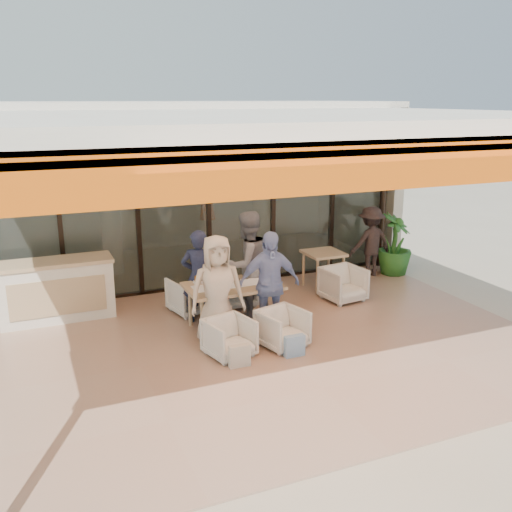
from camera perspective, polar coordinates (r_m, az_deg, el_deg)
The scene contains 21 objects.
ground at distance 8.70m, azimuth 1.71°, elevation -8.86°, with size 70.00×70.00×0.00m, color #C6B293.
terrace_floor at distance 8.70m, azimuth 1.72°, elevation -8.83°, with size 8.00×6.00×0.01m, color tan.
terrace_structure at distance 7.70m, azimuth 2.75°, elevation 12.96°, with size 8.00×6.00×3.40m.
glass_storefront at distance 10.91m, azimuth -4.79°, elevation 4.94°, with size 8.08×0.10×3.20m.
interior_block at distance 13.02m, azimuth -8.05°, elevation 9.36°, with size 9.05×3.62×3.52m.
host_counter at distance 9.99m, azimuth -19.33°, elevation -3.23°, with size 1.85×0.65×1.04m.
dining_table at distance 9.05m, azimuth -2.35°, elevation -3.21°, with size 1.50×0.90×0.93m.
chair_far_left at distance 9.89m, azimuth -6.51°, elevation -3.74°, with size 0.67×0.63×0.69m, color white.
chair_far_right at distance 10.15m, azimuth -1.95°, elevation -3.34°, with size 0.61×0.57×0.62m, color white.
chair_near_left at distance 8.21m, azimuth -2.68°, elevation -8.01°, with size 0.61×0.57×0.63m, color white.
chair_near_right at distance 8.51m, azimuth 2.67°, elevation -7.08°, with size 0.63×0.59×0.65m, color white.
diner_navy at distance 9.29m, azimuth -5.71°, elevation -2.11°, with size 0.58×0.38×1.58m, color #171B34.
diner_grey at distance 9.53m, azimuth -0.91°, elevation -0.86°, with size 0.88×0.69×1.81m, color slate.
diner_cream at distance 8.46m, azimuth -3.90°, elevation -3.48°, with size 0.82×0.53×1.68m, color beige.
diner_periwinkle at distance 8.76m, azimuth 1.30°, elevation -2.84°, with size 0.98×0.41×1.67m, color #7B8BCD.
tote_bag_cream at distance 7.93m, azimuth -1.65°, elevation -10.03°, with size 0.30×0.10×0.34m, color silver.
tote_bag_blue at distance 8.24m, azimuth 3.86°, elevation -9.04°, with size 0.30×0.10×0.34m, color #99BFD8.
side_table at distance 11.03m, azimuth 6.76°, elevation -0.13°, with size 0.70×0.70×0.74m.
side_chair at distance 10.50m, azimuth 8.72°, elevation -2.65°, with size 0.68×0.64×0.70m, color white.
standing_woman at distance 11.93m, azimuth 11.37°, elevation 1.37°, with size 0.95×0.55×1.48m, color black.
potted_palm at distance 12.20m, azimuth 13.70°, elevation 1.12°, with size 0.73×0.73×1.30m, color #1E5919.
Camera 1 is at (-3.31, -7.20, 3.59)m, focal length 40.00 mm.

